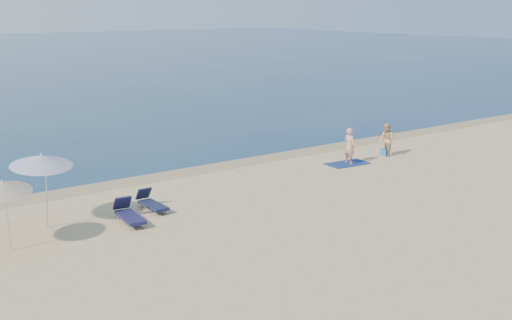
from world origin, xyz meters
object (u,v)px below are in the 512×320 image
(person_right, at_px, (386,140))
(umbrella_near, at_px, (41,160))
(blue_cooler, at_px, (385,152))
(person_left, at_px, (350,146))

(person_right, relative_size, umbrella_near, 0.62)
(blue_cooler, bearing_deg, person_right, -144.79)
(blue_cooler, distance_m, umbrella_near, 17.17)
(person_right, height_order, umbrella_near, umbrella_near)
(person_right, distance_m, blue_cooler, 0.69)
(blue_cooler, bearing_deg, person_left, 172.08)
(person_left, bearing_deg, person_right, -89.29)
(person_right, xyz_separation_m, umbrella_near, (-16.87, -0.42, 1.46))
(person_left, bearing_deg, blue_cooler, -85.63)
(person_right, relative_size, blue_cooler, 3.48)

